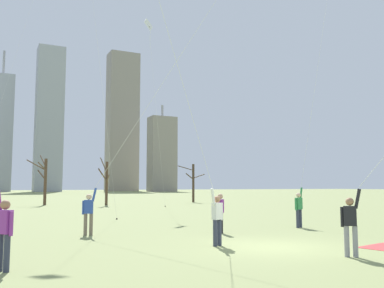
{
  "coord_description": "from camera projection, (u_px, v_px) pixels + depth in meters",
  "views": [
    {
      "loc": [
        -8.26,
        -11.29,
        1.94
      ],
      "look_at": [
        0.0,
        6.0,
        3.85
      ],
      "focal_mm": 39.53,
      "sensor_mm": 36.0,
      "label": 1
    }
  ],
  "objects": [
    {
      "name": "ground_plane",
      "position": [
        273.0,
        247.0,
        13.49
      ],
      "size": [
        400.0,
        400.0,
        0.0
      ],
      "primitive_type": "plane",
      "color": "#848E56"
    },
    {
      "name": "skyline_short_annex",
      "position": [
        162.0,
        154.0,
        148.27
      ],
      "size": [
        9.15,
        6.36,
        30.53
      ],
      "color": "gray",
      "rests_on": "ground"
    },
    {
      "name": "kite_flyer_far_back_green",
      "position": [
        121.0,
        160.0,
        16.68
      ],
      "size": [
        8.0,
        6.77,
        16.17
      ],
      "color": "#726656",
      "rests_on": "ground"
    },
    {
      "name": "distant_kite_drifting_left_white",
      "position": [
        150.0,
        38.0,
        37.02
      ],
      "size": [
        3.71,
        4.03,
        16.55
      ],
      "color": "white",
      "rests_on": "ground"
    },
    {
      "name": "bare_tree_far_right_edge",
      "position": [
        106.0,
        181.0,
        42.74
      ],
      "size": [
        1.35,
        2.06,
        4.74
      ],
      "color": "#4C3828",
      "rests_on": "ground"
    },
    {
      "name": "kite_flyer_midfield_left_teal",
      "position": [
        309.0,
        133.0,
        21.21
      ],
      "size": [
        7.46,
        3.39,
        20.9
      ],
      "color": "#33384C",
      "rests_on": "ground"
    },
    {
      "name": "skyline_wide_slab",
      "position": [
        122.0,
        122.0,
        163.63
      ],
      "size": [
        11.51,
        7.83,
        53.62
      ],
      "color": "gray",
      "rests_on": "ground"
    },
    {
      "name": "bare_tree_left_of_center",
      "position": [
        44.0,
        178.0,
        43.07
      ],
      "size": [
        2.0,
        3.26,
        5.19
      ],
      "color": "#4C3828",
      "rests_on": "ground"
    },
    {
      "name": "skyline_squat_block",
      "position": [
        1.0,
        133.0,
        143.28
      ],
      "size": [
        7.55,
        6.86,
        48.54
      ],
      "color": "#9EA3AD",
      "rests_on": "ground"
    },
    {
      "name": "bare_tree_rightmost",
      "position": [
        193.0,
        182.0,
        50.35
      ],
      "size": [
        3.25,
        0.8,
        4.55
      ],
      "color": "#423326",
      "rests_on": "ground"
    },
    {
      "name": "skyline_mid_tower_right",
      "position": [
        49.0,
        119.0,
        144.79
      ],
      "size": [
        8.96,
        7.54,
        49.77
      ],
      "color": "#9EA3AD",
      "rests_on": "ground"
    },
    {
      "name": "bystander_far_off_by_trees",
      "position": [
        220.0,
        211.0,
        17.58
      ],
      "size": [
        0.25,
        0.51,
        1.62
      ],
      "color": "black",
      "rests_on": "ground"
    },
    {
      "name": "kite_flyer_foreground_left_yellow",
      "position": [
        199.0,
        152.0,
        13.31
      ],
      "size": [
        6.74,
        2.97,
        16.11
      ],
      "color": "#33384C",
      "rests_on": "ground"
    }
  ]
}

